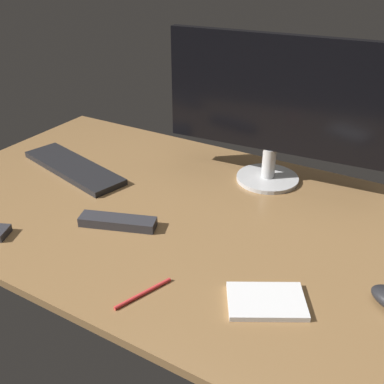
{
  "coord_description": "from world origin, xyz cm",
  "views": [
    {
      "loc": [
        55.12,
        -84.42,
        63.09
      ],
      "look_at": [
        5.18,
        0.84,
        8.0
      ],
      "focal_mm": 42.15,
      "sensor_mm": 36.0,
      "label": 1
    }
  ],
  "objects_px": {
    "monitor": "(274,102)",
    "notepad": "(266,301)",
    "tv_remote": "(118,222)",
    "pen": "(143,293)",
    "keyboard": "(73,167)"
  },
  "relations": [
    {
      "from": "notepad",
      "to": "pen",
      "type": "height_order",
      "value": "notepad"
    },
    {
      "from": "notepad",
      "to": "tv_remote",
      "type": "bearing_deg",
      "value": 170.55
    },
    {
      "from": "notepad",
      "to": "pen",
      "type": "distance_m",
      "value": 0.24
    },
    {
      "from": "notepad",
      "to": "keyboard",
      "type": "bearing_deg",
      "value": 161.46
    },
    {
      "from": "monitor",
      "to": "keyboard",
      "type": "relative_size",
      "value": 1.56
    },
    {
      "from": "keyboard",
      "to": "pen",
      "type": "height_order",
      "value": "keyboard"
    },
    {
      "from": "keyboard",
      "to": "tv_remote",
      "type": "height_order",
      "value": "tv_remote"
    },
    {
      "from": "monitor",
      "to": "notepad",
      "type": "relative_size",
      "value": 4.09
    },
    {
      "from": "tv_remote",
      "to": "pen",
      "type": "distance_m",
      "value": 0.26
    },
    {
      "from": "pen",
      "to": "notepad",
      "type": "bearing_deg",
      "value": -45.44
    },
    {
      "from": "tv_remote",
      "to": "notepad",
      "type": "relative_size",
      "value": 1.27
    },
    {
      "from": "tv_remote",
      "to": "notepad",
      "type": "height_order",
      "value": "tv_remote"
    },
    {
      "from": "keyboard",
      "to": "tv_remote",
      "type": "xyz_separation_m",
      "value": [
        0.31,
        -0.17,
        0.0
      ]
    },
    {
      "from": "monitor",
      "to": "tv_remote",
      "type": "distance_m",
      "value": 0.52
    },
    {
      "from": "notepad",
      "to": "monitor",
      "type": "bearing_deg",
      "value": 111.82
    }
  ]
}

